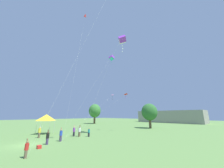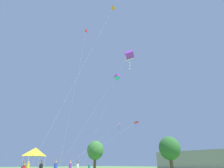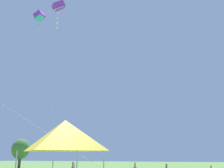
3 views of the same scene
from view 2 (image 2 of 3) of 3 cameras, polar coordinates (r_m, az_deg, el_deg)
The scene contains 14 objects.
distant_building at distance 78.31m, azimuth 27.37°, elevation -21.09°, with size 32.01×11.62×6.02m, color gray.
tree_far_centre at distance 63.24m, azimuth -5.49°, elevation -20.77°, with size 5.86×5.27×8.83m.
tree_near_right at distance 44.05m, azimuth 18.26°, elevation -19.32°, with size 4.84×4.36×7.30m.
festival_tent at distance 34.00m, azimuth -23.79°, elevation -19.61°, with size 2.96×2.96×4.00m.
person_blue_shirt at distance 24.91m, azimuth -18.01°, elevation -24.71°, with size 0.41×0.41×2.00m.
person_white_shirt at distance 28.56m, azimuth -11.30°, elevation -25.20°, with size 0.42×0.42×2.04m.
person_purple_shirt at distance 29.11m, azimuth -13.52°, elevation -25.05°, with size 0.41×0.41×1.98m.
person_yellow_shirt at distance 29.40m, azimuth -25.85°, elevation -23.41°, with size 0.43×0.43×1.82m.
kite_purple_box_0 at distance 34.26m, azimuth 1.65°, elevation 2.38°, with size 3.15×6.05×17.64m.
kite_orange_delta_1 at distance 30.14m, azimuth 0.02°, elevation 22.80°, with size 2.15×8.86×24.52m.
kite_red_delta_2 at distance 36.01m, azimuth 7.76°, elevation -12.40°, with size 0.94×16.81×9.34m.
kite_pink_delta_3 at distance 37.02m, azimuth 2.17°, elevation -13.01°, with size 3.84×15.20×9.24m.
kite_red_diamond_4 at distance 36.76m, azimuth -8.36°, elevation 16.89°, with size 1.99×3.83×26.25m.
kite_purple_box_5 at distance 33.88m, azimuth 5.65°, elevation 9.31°, with size 4.81×11.72×21.32m.
Camera 2 is at (23.17, -6.79, 1.41)m, focal length 28.00 mm.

